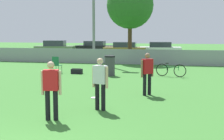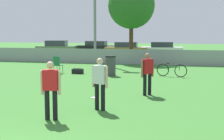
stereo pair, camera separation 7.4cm
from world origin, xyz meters
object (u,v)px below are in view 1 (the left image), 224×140
(tree_near_pole, at_px, (130,6))
(trash_bin, at_px, (110,66))
(player_receiver_white, at_px, (100,81))
(bicycle_sideline, at_px, (171,70))
(parked_car_tan, at_px, (125,49))
(frisbee_disc, at_px, (94,98))
(parked_car_dark, at_px, (95,47))
(gear_bag_sideline, at_px, (77,71))
(parked_car_white, at_px, (160,49))
(player_thrower_red, at_px, (147,71))
(parked_car_olive, at_px, (55,48))
(folding_chair_sideline, at_px, (56,64))
(player_defender_red, at_px, (51,87))

(tree_near_pole, height_order, trash_bin, tree_near_pole)
(player_receiver_white, distance_m, bicycle_sideline, 7.94)
(bicycle_sideline, relative_size, parked_car_tan, 0.38)
(frisbee_disc, bearing_deg, parked_car_dark, 105.75)
(tree_near_pole, relative_size, gear_bag_sideline, 10.28)
(parked_car_white, bearing_deg, player_thrower_red, -92.28)
(tree_near_pole, relative_size, parked_car_tan, 1.49)
(parked_car_dark, distance_m, parked_car_tan, 5.08)
(frisbee_disc, distance_m, parked_car_dark, 23.78)
(parked_car_olive, relative_size, parked_car_dark, 0.99)
(tree_near_pole, height_order, player_receiver_white, tree_near_pole)
(frisbee_disc, relative_size, parked_car_olive, 0.06)
(player_receiver_white, bearing_deg, tree_near_pole, 113.59)
(tree_near_pole, distance_m, trash_bin, 9.14)
(player_receiver_white, distance_m, trash_bin, 7.50)
(trash_bin, bearing_deg, parked_car_olive, 123.21)
(tree_near_pole, xyz_separation_m, parked_car_white, (1.97, 6.47, -3.72))
(trash_bin, relative_size, gear_bag_sideline, 1.78)
(folding_chair_sideline, distance_m, parked_car_dark, 17.09)
(player_defender_red, height_order, player_thrower_red, same)
(player_receiver_white, bearing_deg, player_defender_red, -109.38)
(folding_chair_sideline, distance_m, parked_car_white, 15.32)
(player_defender_red, relative_size, folding_chair_sideline, 1.63)
(frisbee_disc, bearing_deg, folding_chair_sideline, 123.34)
(bicycle_sideline, distance_m, trash_bin, 3.25)
(folding_chair_sideline, distance_m, trash_bin, 3.17)
(player_defender_red, distance_m, player_thrower_red, 4.40)
(tree_near_pole, relative_size, parked_car_white, 1.51)
(player_defender_red, distance_m, parked_car_white, 23.46)
(frisbee_disc, relative_size, bicycle_sideline, 0.16)
(player_receiver_white, height_order, parked_car_dark, player_receiver_white)
(player_receiver_white, bearing_deg, parked_car_white, 106.69)
(player_defender_red, height_order, gear_bag_sideline, player_defender_red)
(parked_car_white, bearing_deg, player_defender_red, -97.85)
(parked_car_dark, bearing_deg, parked_car_tan, -39.78)
(player_thrower_red, bearing_deg, frisbee_disc, 167.14)
(tree_near_pole, distance_m, parked_car_olive, 10.79)
(folding_chair_sideline, height_order, parked_car_olive, parked_car_olive)
(parked_car_tan, bearing_deg, frisbee_disc, -86.28)
(player_thrower_red, relative_size, parked_car_white, 0.38)
(player_thrower_red, distance_m, folding_chair_sideline, 7.61)
(player_receiver_white, relative_size, parked_car_white, 0.38)
(bicycle_sideline, height_order, trash_bin, trash_bin)
(frisbee_disc, xyz_separation_m, parked_car_tan, (-2.48, 19.71, 0.66))
(parked_car_tan, bearing_deg, player_defender_red, -88.07)
(tree_near_pole, height_order, parked_car_olive, tree_near_pole)
(folding_chair_sideline, bearing_deg, parked_car_dark, -75.10)
(folding_chair_sideline, height_order, parked_car_dark, parked_car_dark)
(player_thrower_red, height_order, parked_car_white, player_thrower_red)
(player_thrower_red, distance_m, parked_car_tan, 19.25)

